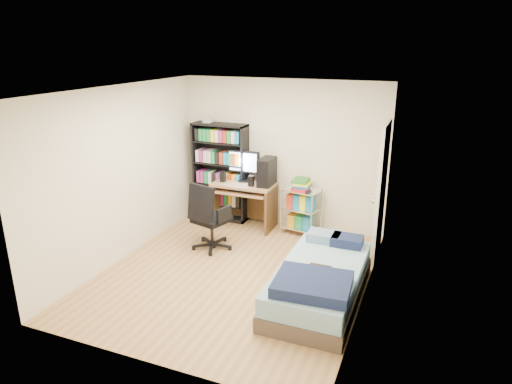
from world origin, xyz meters
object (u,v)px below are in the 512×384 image
at_px(bed, 319,282).
at_px(office_chair, 210,228).
at_px(computer_desk, 251,187).
at_px(media_shelf, 221,171).

bearing_deg(bed, office_chair, 157.10).
relative_size(computer_desk, office_chair, 1.23).
height_order(media_shelf, office_chair, media_shelf).
bearing_deg(office_chair, bed, -7.65).
height_order(media_shelf, bed, media_shelf).
xyz_separation_m(media_shelf, office_chair, (0.41, -1.23, -0.55)).
bearing_deg(media_shelf, office_chair, -71.78).
distance_m(computer_desk, office_chair, 1.17).
distance_m(media_shelf, bed, 3.18).
height_order(media_shelf, computer_desk, media_shelf).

